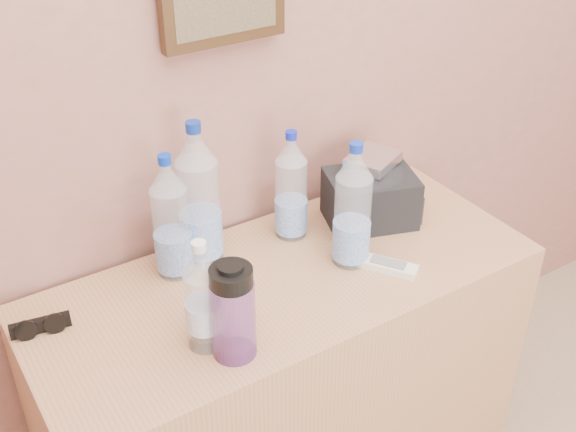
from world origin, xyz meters
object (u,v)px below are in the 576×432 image
object	(u,v)px
dresser	(286,391)
foil_packet	(373,160)
pet_large_d	(353,211)
ac_remote	(388,266)
sunglasses	(40,325)
toiletry_bag	(370,195)
pet_large_c	(291,190)
pet_small	(203,301)
nalgene_bottle	(233,311)
pet_large_b	(171,223)
pet_large_a	(199,201)

from	to	relation	value
dresser	foil_packet	size ratio (longest dim) A/B	9.52
pet_large_d	ac_remote	xyz separation A→B (m)	(0.06, -0.08, -0.13)
sunglasses	ac_remote	world-z (taller)	sunglasses
ac_remote	toiletry_bag	world-z (taller)	toiletry_bag
pet_large_c	pet_small	distance (m)	0.45
pet_large_d	foil_packet	xyz separation A→B (m)	(0.17, 0.14, 0.02)
pet_large_c	sunglasses	world-z (taller)	pet_large_c
nalgene_bottle	foil_packet	world-z (taller)	nalgene_bottle
nalgene_bottle	pet_large_b	bearing A→B (deg)	87.24
nalgene_bottle	foil_packet	size ratio (longest dim) A/B	1.74
pet_small	nalgene_bottle	bearing A→B (deg)	-55.39
foil_packet	dresser	bearing A→B (deg)	-161.74
pet_small	foil_packet	bearing A→B (deg)	19.78
dresser	toiletry_bag	bearing A→B (deg)	15.57
pet_large_d	foil_packet	world-z (taller)	pet_large_d
pet_large_a	pet_small	size ratio (longest dim) A/B	1.40
pet_large_c	pet_large_d	distance (m)	0.19
pet_large_c	nalgene_bottle	distance (m)	0.46
pet_small	toiletry_bag	xyz separation A→B (m)	(0.59, 0.19, -0.04)
pet_large_c	sunglasses	distance (m)	0.67
pet_large_b	pet_large_d	distance (m)	0.43
pet_large_b	pet_large_d	xyz separation A→B (m)	(0.38, -0.19, 0.00)
pet_large_a	ac_remote	xyz separation A→B (m)	(0.35, -0.29, -0.15)
pet_large_d	sunglasses	size ratio (longest dim) A/B	2.52
pet_large_a	pet_large_b	world-z (taller)	pet_large_a
pet_large_b	ac_remote	world-z (taller)	pet_large_b
ac_remote	foil_packet	xyz separation A→B (m)	(0.11, 0.22, 0.16)
pet_large_a	pet_large_d	xyz separation A→B (m)	(0.30, -0.21, -0.02)
dresser	nalgene_bottle	world-z (taller)	nalgene_bottle
nalgene_bottle	pet_large_a	bearing A→B (deg)	73.91
dresser	pet_large_b	size ratio (longest dim) A/B	3.91
foil_packet	pet_large_c	bearing A→B (deg)	171.07
sunglasses	dresser	bearing A→B (deg)	-2.33
pet_large_a	ac_remote	distance (m)	0.48
pet_large_d	ac_remote	world-z (taller)	pet_large_d
dresser	foil_packet	bearing A→B (deg)	18.26
pet_large_b	toiletry_bag	distance (m)	0.54
nalgene_bottle	foil_packet	distance (m)	0.63
pet_large_b	foil_packet	xyz separation A→B (m)	(0.55, -0.05, 0.03)
dresser	pet_large_a	bearing A→B (deg)	125.21
dresser	pet_large_b	distance (m)	0.59
ac_remote	nalgene_bottle	bearing A→B (deg)	-117.29
pet_large_c	ac_remote	distance (m)	0.31
sunglasses	pet_small	bearing A→B (deg)	-28.34
ac_remote	toiletry_bag	size ratio (longest dim) A/B	0.63
pet_large_c	foil_packet	distance (m)	0.24
pet_large_c	dresser	bearing A→B (deg)	-126.94
pet_large_a	nalgene_bottle	xyz separation A→B (m)	(-0.10, -0.34, -0.05)
nalgene_bottle	ac_remote	distance (m)	0.47
pet_large_b	nalgene_bottle	world-z (taller)	pet_large_b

